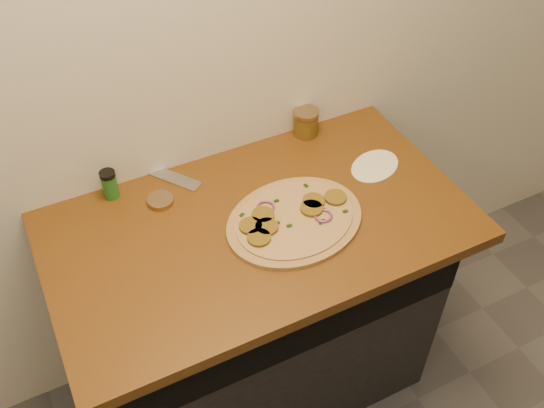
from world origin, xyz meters
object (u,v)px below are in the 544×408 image
pizza (294,220)px  chefs_knife (143,166)px  salsa_jar (306,122)px  spice_shaker (110,184)px

pizza → chefs_knife: bearing=126.4°
salsa_jar → pizza: bearing=-123.4°
pizza → spice_shaker: size_ratio=4.97×
pizza → salsa_jar: size_ratio=5.07×
chefs_knife → spice_shaker: spice_shaker is taller
chefs_knife → salsa_jar: size_ratio=3.32×
pizza → salsa_jar: (0.23, 0.34, 0.04)m
salsa_jar → spice_shaker: (-0.66, -0.01, 0.00)m
salsa_jar → spice_shaker: bearing=-179.2°
salsa_jar → chefs_knife: bearing=172.0°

